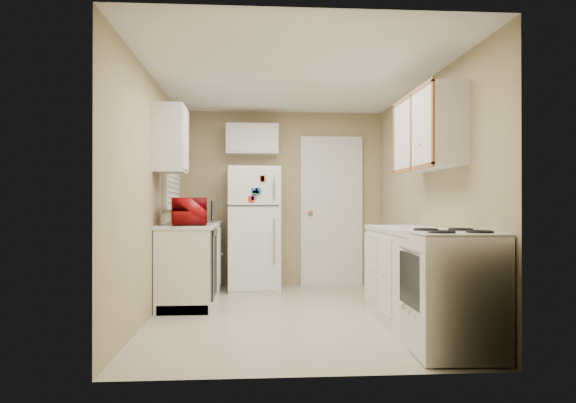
{
  "coord_description": "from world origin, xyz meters",
  "views": [
    {
      "loc": [
        -0.39,
        -5.21,
        1.12
      ],
      "look_at": [
        0.0,
        0.5,
        1.15
      ],
      "focal_mm": 32.0,
      "sensor_mm": 36.0,
      "label": 1
    }
  ],
  "objects": [
    {
      "name": "wall_back",
      "position": [
        0.0,
        1.9,
        1.2
      ],
      "size": [
        2.8,
        2.8,
        0.0
      ],
      "primitive_type": "plane",
      "color": "tan",
      "rests_on": "floor"
    },
    {
      "name": "microwave",
      "position": [
        -1.06,
        0.26,
        1.05
      ],
      "size": [
        0.56,
        0.38,
        0.35
      ],
      "primitive_type": "imported",
      "rotation": [
        0.0,
        0.0,
        1.75
      ],
      "color": "#91080B",
      "rests_on": "left_counter"
    },
    {
      "name": "interior_door",
      "position": [
        0.7,
        1.86,
        1.02
      ],
      "size": [
        0.86,
        0.06,
        2.08
      ],
      "primitive_type": "cube",
      "color": "silver",
      "rests_on": "floor"
    },
    {
      "name": "soap_bottle",
      "position": [
        -1.15,
        1.44,
        1.0
      ],
      "size": [
        0.1,
        0.11,
        0.21
      ],
      "primitive_type": "imported",
      "rotation": [
        0.0,
        0.0,
        0.09
      ],
      "color": "silver",
      "rests_on": "left_counter"
    },
    {
      "name": "stove",
      "position": [
        1.1,
        -1.44,
        0.46
      ],
      "size": [
        0.65,
        0.79,
        0.92
      ],
      "primitive_type": "cube",
      "rotation": [
        0.0,
        0.0,
        -0.06
      ],
      "color": "silver",
      "rests_on": "floor"
    },
    {
      "name": "cabinet_over_fridge",
      "position": [
        -0.4,
        1.75,
        2.0
      ],
      "size": [
        0.7,
        0.3,
        0.4
      ],
      "primitive_type": "cube",
      "color": "silver",
      "rests_on": "wall_back"
    },
    {
      "name": "left_counter",
      "position": [
        -1.1,
        0.9,
        0.45
      ],
      "size": [
        0.6,
        1.8,
        0.9
      ],
      "primitive_type": "cube",
      "color": "silver",
      "rests_on": "floor"
    },
    {
      "name": "upper_cabinet_right",
      "position": [
        1.25,
        -0.5,
        1.8
      ],
      "size": [
        0.3,
        1.2,
        0.7
      ],
      "primitive_type": "cube",
      "color": "silver",
      "rests_on": "wall_right"
    },
    {
      "name": "refrigerator",
      "position": [
        -0.39,
        1.53,
        0.8
      ],
      "size": [
        0.71,
        0.69,
        1.6
      ],
      "primitive_type": "cube",
      "rotation": [
        0.0,
        0.0,
        0.08
      ],
      "color": "silver",
      "rests_on": "floor"
    },
    {
      "name": "right_counter",
      "position": [
        1.1,
        -0.8,
        0.45
      ],
      "size": [
        0.6,
        2.0,
        0.9
      ],
      "primitive_type": "cube",
      "color": "silver",
      "rests_on": "floor"
    },
    {
      "name": "dishwasher",
      "position": [
        -0.81,
        0.3,
        0.49
      ],
      "size": [
        0.03,
        0.58,
        0.72
      ],
      "primitive_type": "cube",
      "color": "black",
      "rests_on": "floor"
    },
    {
      "name": "ceiling",
      "position": [
        0.0,
        0.0,
        2.4
      ],
      "size": [
        3.8,
        3.8,
        0.0
      ],
      "primitive_type": "plane",
      "color": "white",
      "rests_on": "floor"
    },
    {
      "name": "floor",
      "position": [
        0.0,
        0.0,
        0.0
      ],
      "size": [
        3.8,
        3.8,
        0.0
      ],
      "primitive_type": "plane",
      "color": "beige",
      "rests_on": "ground"
    },
    {
      "name": "upper_cabinet_left",
      "position": [
        -1.25,
        0.22,
        1.8
      ],
      "size": [
        0.3,
        0.45,
        0.7
      ],
      "primitive_type": "cube",
      "color": "silver",
      "rests_on": "wall_left"
    },
    {
      "name": "wall_front",
      "position": [
        0.0,
        -1.9,
        1.2
      ],
      "size": [
        2.8,
        2.8,
        0.0
      ],
      "primitive_type": "plane",
      "color": "tan",
      "rests_on": "floor"
    },
    {
      "name": "wall_right",
      "position": [
        1.4,
        0.0,
        1.2
      ],
      "size": [
        3.8,
        3.8,
        0.0
      ],
      "primitive_type": "plane",
      "color": "tan",
      "rests_on": "floor"
    },
    {
      "name": "wall_left",
      "position": [
        -1.4,
        0.0,
        1.2
      ],
      "size": [
        3.8,
        3.8,
        0.0
      ],
      "primitive_type": "plane",
      "color": "tan",
      "rests_on": "floor"
    },
    {
      "name": "window_blinds",
      "position": [
        -1.36,
        1.05,
        1.6
      ],
      "size": [
        0.1,
        0.98,
        1.08
      ],
      "primitive_type": "cube",
      "color": "silver",
      "rests_on": "wall_left"
    },
    {
      "name": "sink",
      "position": [
        -1.1,
        1.05,
        0.86
      ],
      "size": [
        0.54,
        0.74,
        0.16
      ],
      "primitive_type": "cube",
      "color": "gray",
      "rests_on": "left_counter"
    }
  ]
}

